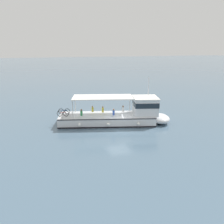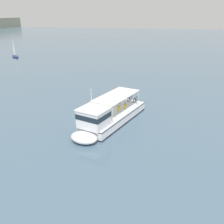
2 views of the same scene
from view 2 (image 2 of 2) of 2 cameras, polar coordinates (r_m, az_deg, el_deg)
The scene contains 3 objects.
ground_plane at distance 30.01m, azimuth -3.60°, elevation -2.25°, with size 400.00×400.00×0.00m, color slate.
ferry_main at distance 28.45m, azimuth -1.05°, elevation -1.37°, with size 13.05×6.71×5.32m.
sailboat_near_starboard at distance 80.63m, azimuth -21.56°, elevation 12.09°, with size 4.24×4.52×5.40m.
Camera 2 is at (-26.12, -8.20, 12.27)m, focal length 39.42 mm.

